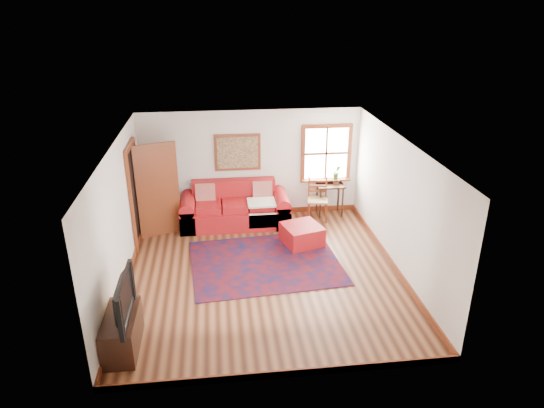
{
  "coord_description": "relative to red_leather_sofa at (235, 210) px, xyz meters",
  "views": [
    {
      "loc": [
        -0.77,
        -7.82,
        4.74
      ],
      "look_at": [
        0.23,
        0.6,
        1.15
      ],
      "focal_mm": 32.0,
      "sensor_mm": 36.0,
      "label": 1
    }
  ],
  "objects": [
    {
      "name": "television",
      "position": [
        -1.82,
        -4.18,
        0.57
      ],
      "size": [
        0.15,
        1.12,
        0.64
      ],
      "primitive_type": "imported",
      "rotation": [
        0.0,
        0.0,
        1.57
      ],
      "color": "black",
      "rests_on": "media_cabinet"
    },
    {
      "name": "doorway",
      "position": [
        -1.79,
        -0.5,
        0.75
      ],
      "size": [
        0.89,
        1.08,
        2.14
      ],
      "color": "black",
      "rests_on": "ground"
    },
    {
      "name": "ground",
      "position": [
        0.41,
        -2.28,
        -0.32
      ],
      "size": [
        5.5,
        5.5,
        0.0
      ],
      "primitive_type": "plane",
      "color": "#442012",
      "rests_on": "ground"
    },
    {
      "name": "persian_rug",
      "position": [
        0.49,
        -1.9,
        -0.31
      ],
      "size": [
        3.01,
        2.49,
        0.02
      ],
      "primitive_type": "cube",
      "rotation": [
        0.0,
        0.0,
        0.08
      ],
      "color": "#5A0C0E",
      "rests_on": "ground"
    },
    {
      "name": "red_ottoman",
      "position": [
        1.33,
        -1.19,
        -0.11
      ],
      "size": [
        0.92,
        0.92,
        0.42
      ],
      "primitive_type": "cube",
      "rotation": [
        0.0,
        0.0,
        0.28
      ],
      "color": "#AB161B",
      "rests_on": "ground"
    },
    {
      "name": "ladder_back_chair",
      "position": [
        1.91,
        0.03,
        0.22
      ],
      "size": [
        0.52,
        0.5,
        0.98
      ],
      "color": "tan",
      "rests_on": "ground"
    },
    {
      "name": "room_envelope",
      "position": [
        0.41,
        -2.26,
        1.33
      ],
      "size": [
        5.04,
        5.54,
        2.52
      ],
      "color": "silver",
      "rests_on": "ground"
    },
    {
      "name": "red_leather_sofa",
      "position": [
        0.0,
        0.0,
        0.0
      ],
      "size": [
        2.43,
        1.01,
        0.95
      ],
      "color": "#AB161B",
      "rests_on": "ground"
    },
    {
      "name": "candle_hurricane",
      "position": [
        -1.79,
        -3.69,
        0.33
      ],
      "size": [
        0.12,
        0.12,
        0.18
      ],
      "color": "silver",
      "rests_on": "media_cabinet"
    },
    {
      "name": "media_cabinet",
      "position": [
        -1.84,
        -4.14,
        -0.04
      ],
      "size": [
        0.46,
        1.02,
        0.56
      ],
      "primitive_type": "cube",
      "color": "#321A10",
      "rests_on": "ground"
    },
    {
      "name": "framed_artwork",
      "position": [
        0.11,
        0.44,
        1.23
      ],
      "size": [
        1.05,
        0.07,
        0.85
      ],
      "color": "brown",
      "rests_on": "ground"
    },
    {
      "name": "window",
      "position": [
        2.19,
        0.43,
        1.0
      ],
      "size": [
        1.18,
        0.2,
        1.38
      ],
      "color": "white",
      "rests_on": "ground"
    },
    {
      "name": "side_table",
      "position": [
        2.25,
        0.25,
        0.31
      ],
      "size": [
        0.63,
        0.47,
        0.75
      ],
      "color": "#321A10",
      "rests_on": "ground"
    }
  ]
}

